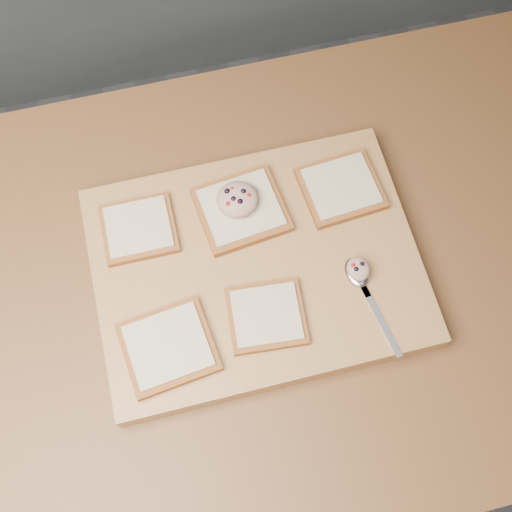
{
  "coord_description": "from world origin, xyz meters",
  "views": [
    {
      "loc": [
        0.08,
        -0.33,
        1.83
      ],
      "look_at": [
        0.16,
        0.01,
        0.96
      ],
      "focal_mm": 45.0,
      "sensor_mm": 36.0,
      "label": 1
    }
  ],
  "objects_px": {
    "tuna_salad_dollop": "(237,199)",
    "spoon": "(360,280)",
    "cutting_board": "(256,267)",
    "bread_far_center": "(241,209)"
  },
  "relations": [
    {
      "from": "cutting_board",
      "to": "bread_far_center",
      "type": "relative_size",
      "value": 3.42
    },
    {
      "from": "tuna_salad_dollop",
      "to": "spoon",
      "type": "bearing_deg",
      "value": -46.97
    },
    {
      "from": "cutting_board",
      "to": "spoon",
      "type": "xyz_separation_m",
      "value": [
        0.14,
        -0.07,
        0.02
      ]
    },
    {
      "from": "bread_far_center",
      "to": "tuna_salad_dollop",
      "type": "distance_m",
      "value": 0.03
    },
    {
      "from": "cutting_board",
      "to": "tuna_salad_dollop",
      "type": "xyz_separation_m",
      "value": [
        -0.01,
        0.09,
        0.05
      ]
    },
    {
      "from": "tuna_salad_dollop",
      "to": "bread_far_center",
      "type": "bearing_deg",
      "value": -58.82
    },
    {
      "from": "bread_far_center",
      "to": "tuna_salad_dollop",
      "type": "xyz_separation_m",
      "value": [
        -0.0,
        0.01,
        0.02
      ]
    },
    {
      "from": "bread_far_center",
      "to": "tuna_salad_dollop",
      "type": "relative_size",
      "value": 2.23
    },
    {
      "from": "bread_far_center",
      "to": "spoon",
      "type": "height_order",
      "value": "bread_far_center"
    },
    {
      "from": "tuna_salad_dollop",
      "to": "spoon",
      "type": "height_order",
      "value": "tuna_salad_dollop"
    }
  ]
}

